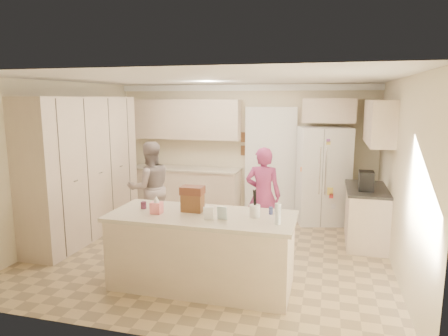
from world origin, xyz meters
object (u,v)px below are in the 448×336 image
(teen_girl, at_px, (263,195))
(island_base, at_px, (202,252))
(tissue_box, at_px, (157,208))
(refrigerator, at_px, (323,175))
(coffee_maker, at_px, (366,181))
(teen_boy, at_px, (150,188))
(utensil_crock, at_px, (255,211))
(dollhouse_body, at_px, (193,203))

(teen_girl, bearing_deg, island_base, 74.41)
(tissue_box, bearing_deg, refrigerator, 58.61)
(coffee_maker, relative_size, teen_boy, 0.19)
(coffee_maker, bearing_deg, utensil_crock, -127.12)
(island_base, xyz_separation_m, teen_boy, (-1.49, 1.70, 0.36))
(coffee_maker, xyz_separation_m, teen_girl, (-1.57, -0.19, -0.29))
(utensil_crock, distance_m, teen_girl, 1.69)
(tissue_box, xyz_separation_m, teen_girl, (1.03, 1.81, -0.21))
(refrigerator, xyz_separation_m, teen_boy, (-2.88, -1.37, -0.10))
(island_base, xyz_separation_m, tissue_box, (-0.55, -0.10, 0.56))
(utensil_crock, height_order, teen_boy, teen_boy)
(coffee_maker, xyz_separation_m, teen_boy, (-3.54, -0.20, -0.27))
(island_base, distance_m, teen_girl, 1.81)
(utensil_crock, relative_size, dollhouse_body, 0.58)
(utensil_crock, xyz_separation_m, tissue_box, (-1.20, -0.15, -0.00))
(dollhouse_body, bearing_deg, island_base, -33.69)
(coffee_maker, height_order, teen_girl, teen_girl)
(refrigerator, height_order, island_base, refrigerator)
(refrigerator, relative_size, dollhouse_body, 6.92)
(island_base, relative_size, teen_girl, 1.40)
(coffee_maker, distance_m, dollhouse_body, 2.84)
(refrigerator, bearing_deg, teen_boy, -168.54)
(teen_boy, xyz_separation_m, teen_girl, (1.97, 0.01, -0.01))
(dollhouse_body, distance_m, teen_boy, 2.10)
(coffee_maker, bearing_deg, tissue_box, -142.43)
(coffee_maker, bearing_deg, dollhouse_body, -140.71)
(dollhouse_body, relative_size, teen_girl, 0.17)
(teen_boy, bearing_deg, utensil_crock, 103.27)
(utensil_crock, bearing_deg, tissue_box, -172.87)
(refrigerator, bearing_deg, dollhouse_body, -131.33)
(coffee_maker, xyz_separation_m, dollhouse_body, (-2.20, -1.80, -0.03))
(island_base, bearing_deg, dollhouse_body, 146.31)
(coffee_maker, xyz_separation_m, tissue_box, (-2.60, -2.00, -0.07))
(dollhouse_body, height_order, teen_boy, teen_boy)
(tissue_box, xyz_separation_m, dollhouse_body, (0.40, 0.20, 0.04))
(utensil_crock, relative_size, tissue_box, 1.07)
(teen_boy, bearing_deg, refrigerator, 166.40)
(utensil_crock, bearing_deg, teen_boy, 142.34)
(coffee_maker, distance_m, teen_boy, 3.56)
(utensil_crock, bearing_deg, dollhouse_body, 176.42)
(island_base, relative_size, utensil_crock, 14.67)
(refrigerator, relative_size, utensil_crock, 12.00)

